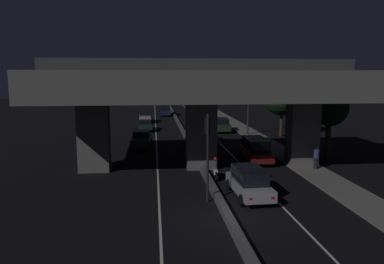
{
  "coord_description": "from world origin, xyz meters",
  "views": [
    {
      "loc": [
        -3.49,
        -16.96,
        6.96
      ],
      "look_at": [
        0.14,
        18.4,
        1.54
      ],
      "focal_mm": 35.0,
      "sensor_mm": 36.0,
      "label": 1
    }
  ],
  "objects_px": {
    "street_lamp": "(246,95)",
    "motorcycle_white_filtering_near": "(215,170)",
    "motorcycle_red_filtering_mid": "(205,152)",
    "motorcycle_black_filtering_far": "(195,137)",
    "car_silver_lead": "(249,182)",
    "car_black_fifth": "(209,118)",
    "car_dark_green_fourth": "(222,125)",
    "car_silver_third_oncoming": "(145,117)",
    "traffic_light_left_of_median": "(208,142)",
    "car_taxi_yellow_third": "(207,135)",
    "car_dark_blue_fourth_oncoming": "(165,110)",
    "car_dark_green_lead_oncoming": "(141,139)",
    "car_dark_red_second": "(256,149)",
    "pedestrian_on_sidewalk": "(316,158)",
    "car_dark_green_second_oncoming": "(145,125)"
  },
  "relations": [
    {
      "from": "motorcycle_red_filtering_mid",
      "to": "car_dark_red_second",
      "type": "bearing_deg",
      "value": -105.38
    },
    {
      "from": "motorcycle_white_filtering_near",
      "to": "motorcycle_black_filtering_far",
      "type": "bearing_deg",
      "value": 3.14
    },
    {
      "from": "car_silver_lead",
      "to": "motorcycle_black_filtering_far",
      "type": "height_order",
      "value": "car_silver_lead"
    },
    {
      "from": "car_black_fifth",
      "to": "car_dark_red_second",
      "type": "bearing_deg",
      "value": 177.37
    },
    {
      "from": "car_silver_third_oncoming",
      "to": "motorcycle_black_filtering_far",
      "type": "height_order",
      "value": "car_silver_third_oncoming"
    },
    {
      "from": "car_silver_lead",
      "to": "car_taxi_yellow_third",
      "type": "relative_size",
      "value": 0.96
    },
    {
      "from": "car_dark_green_fourth",
      "to": "car_dark_blue_fourth_oncoming",
      "type": "xyz_separation_m",
      "value": [
        -6.32,
        19.22,
        0.15
      ]
    },
    {
      "from": "car_dark_green_lead_oncoming",
      "to": "motorcycle_red_filtering_mid",
      "type": "xyz_separation_m",
      "value": [
        5.42,
        -5.78,
        -0.23
      ]
    },
    {
      "from": "traffic_light_left_of_median",
      "to": "car_silver_third_oncoming",
      "type": "height_order",
      "value": "traffic_light_left_of_median"
    },
    {
      "from": "car_dark_green_second_oncoming",
      "to": "car_silver_third_oncoming",
      "type": "height_order",
      "value": "car_silver_third_oncoming"
    },
    {
      "from": "car_silver_third_oncoming",
      "to": "car_dark_blue_fourth_oncoming",
      "type": "height_order",
      "value": "car_dark_blue_fourth_oncoming"
    },
    {
      "from": "traffic_light_left_of_median",
      "to": "pedestrian_on_sidewalk",
      "type": "relative_size",
      "value": 2.91
    },
    {
      "from": "motorcycle_black_filtering_far",
      "to": "car_silver_lead",
      "type": "bearing_deg",
      "value": -173.83
    },
    {
      "from": "traffic_light_left_of_median",
      "to": "motorcycle_red_filtering_mid",
      "type": "bearing_deg",
      "value": 82.91
    },
    {
      "from": "car_dark_green_fourth",
      "to": "motorcycle_white_filtering_near",
      "type": "xyz_separation_m",
      "value": [
        -4.22,
        -20.86,
        -0.25
      ]
    },
    {
      "from": "car_silver_third_oncoming",
      "to": "car_dark_blue_fourth_oncoming",
      "type": "relative_size",
      "value": 0.94
    },
    {
      "from": "car_dark_red_second",
      "to": "car_dark_green_fourth",
      "type": "height_order",
      "value": "car_dark_red_second"
    },
    {
      "from": "car_silver_lead",
      "to": "car_silver_third_oncoming",
      "type": "relative_size",
      "value": 1.05
    },
    {
      "from": "traffic_light_left_of_median",
      "to": "car_dark_green_lead_oncoming",
      "type": "relative_size",
      "value": 1.02
    },
    {
      "from": "car_dark_red_second",
      "to": "motorcycle_red_filtering_mid",
      "type": "xyz_separation_m",
      "value": [
        -3.96,
        1.24,
        -0.43
      ]
    },
    {
      "from": "car_dark_green_lead_oncoming",
      "to": "motorcycle_white_filtering_near",
      "type": "relative_size",
      "value": 2.49
    },
    {
      "from": "car_black_fifth",
      "to": "car_dark_green_fourth",
      "type": "bearing_deg",
      "value": 178.65
    },
    {
      "from": "car_dark_blue_fourth_oncoming",
      "to": "motorcycle_black_filtering_far",
      "type": "height_order",
      "value": "car_dark_blue_fourth_oncoming"
    },
    {
      "from": "street_lamp",
      "to": "motorcycle_white_filtering_near",
      "type": "bearing_deg",
      "value": -109.91
    },
    {
      "from": "street_lamp",
      "to": "car_black_fifth",
      "type": "bearing_deg",
      "value": 101.44
    },
    {
      "from": "car_dark_green_second_oncoming",
      "to": "motorcycle_white_filtering_near",
      "type": "height_order",
      "value": "motorcycle_white_filtering_near"
    },
    {
      "from": "car_silver_lead",
      "to": "car_silver_third_oncoming",
      "type": "height_order",
      "value": "car_silver_lead"
    },
    {
      "from": "traffic_light_left_of_median",
      "to": "car_taxi_yellow_third",
      "type": "relative_size",
      "value": 1.03
    },
    {
      "from": "car_black_fifth",
      "to": "car_dark_blue_fourth_oncoming",
      "type": "height_order",
      "value": "car_dark_blue_fourth_oncoming"
    },
    {
      "from": "car_dark_green_lead_oncoming",
      "to": "street_lamp",
      "type": "bearing_deg",
      "value": 119.53
    },
    {
      "from": "car_silver_third_oncoming",
      "to": "pedestrian_on_sidewalk",
      "type": "bearing_deg",
      "value": 22.48
    },
    {
      "from": "car_black_fifth",
      "to": "car_dark_green_lead_oncoming",
      "type": "height_order",
      "value": "car_dark_green_lead_oncoming"
    },
    {
      "from": "car_dark_blue_fourth_oncoming",
      "to": "car_dark_green_fourth",
      "type": "bearing_deg",
      "value": 20.0
    },
    {
      "from": "pedestrian_on_sidewalk",
      "to": "car_dark_green_second_oncoming",
      "type": "bearing_deg",
      "value": 121.36
    },
    {
      "from": "traffic_light_left_of_median",
      "to": "motorcycle_white_filtering_near",
      "type": "height_order",
      "value": "traffic_light_left_of_median"
    },
    {
      "from": "car_silver_lead",
      "to": "motorcycle_white_filtering_near",
      "type": "xyz_separation_m",
      "value": [
        -1.31,
        4.0,
        -0.26
      ]
    },
    {
      "from": "car_black_fifth",
      "to": "car_dark_green_second_oncoming",
      "type": "xyz_separation_m",
      "value": [
        -9.24,
        -6.88,
        -0.07
      ]
    },
    {
      "from": "motorcycle_red_filtering_mid",
      "to": "car_dark_blue_fourth_oncoming",
      "type": "bearing_deg",
      "value": 5.61
    },
    {
      "from": "traffic_light_left_of_median",
      "to": "car_taxi_yellow_third",
      "type": "height_order",
      "value": "traffic_light_left_of_median"
    },
    {
      "from": "motorcycle_red_filtering_mid",
      "to": "motorcycle_black_filtering_far",
      "type": "distance_m",
      "value": 7.66
    },
    {
      "from": "traffic_light_left_of_median",
      "to": "car_dark_green_fourth",
      "type": "xyz_separation_m",
      "value": [
        5.42,
        25.39,
        -2.47
      ]
    },
    {
      "from": "street_lamp",
      "to": "pedestrian_on_sidewalk",
      "type": "bearing_deg",
      "value": -85.34
    },
    {
      "from": "car_black_fifth",
      "to": "motorcycle_white_filtering_near",
      "type": "relative_size",
      "value": 2.21
    },
    {
      "from": "car_silver_lead",
      "to": "car_silver_third_oncoming",
      "type": "xyz_separation_m",
      "value": [
        -6.71,
        35.1,
        -0.08
      ]
    },
    {
      "from": "car_dark_green_second_oncoming",
      "to": "motorcycle_red_filtering_mid",
      "type": "relative_size",
      "value": 2.26
    },
    {
      "from": "car_dark_red_second",
      "to": "car_dark_green_lead_oncoming",
      "type": "relative_size",
      "value": 0.97
    },
    {
      "from": "car_dark_green_lead_oncoming",
      "to": "pedestrian_on_sidewalk",
      "type": "xyz_separation_m",
      "value": [
        13.08,
        -10.16,
        0.13
      ]
    },
    {
      "from": "car_silver_lead",
      "to": "car_taxi_yellow_third",
      "type": "bearing_deg",
      "value": -2.1
    },
    {
      "from": "street_lamp",
      "to": "car_silver_third_oncoming",
      "type": "bearing_deg",
      "value": 131.42
    },
    {
      "from": "street_lamp",
      "to": "car_dark_green_lead_oncoming",
      "type": "distance_m",
      "value": 13.8
    }
  ]
}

